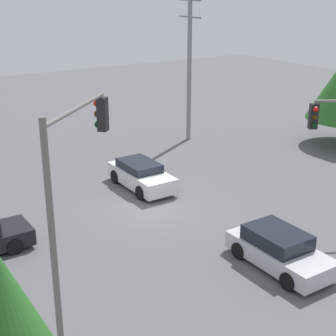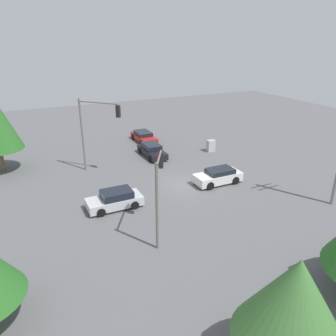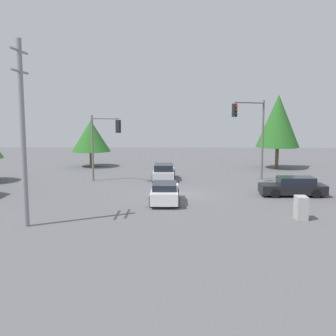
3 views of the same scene
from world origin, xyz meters
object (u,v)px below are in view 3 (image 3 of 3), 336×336
(sedan_white, at_px, (165,193))
(traffic_signal_cross, at_px, (252,126))
(traffic_signal_main, at_px, (103,137))
(sedan_silver, at_px, (164,172))
(electrical_cabinet, at_px, (301,208))
(sedan_dark, at_px, (293,187))

(sedan_white, height_order, traffic_signal_cross, traffic_signal_cross)
(traffic_signal_main, distance_m, traffic_signal_cross, 12.54)
(sedan_silver, distance_m, traffic_signal_cross, 8.53)
(sedan_white, bearing_deg, traffic_signal_cross, 50.58)
(traffic_signal_main, bearing_deg, electrical_cabinet, -13.54)
(traffic_signal_main, bearing_deg, sedan_dark, 8.33)
(electrical_cabinet, bearing_deg, sedan_dark, 167.97)
(sedan_silver, height_order, traffic_signal_cross, traffic_signal_cross)
(sedan_silver, bearing_deg, sedan_dark, -36.84)
(sedan_silver, relative_size, traffic_signal_cross, 0.60)
(traffic_signal_cross, bearing_deg, sedan_dark, 63.12)
(sedan_dark, relative_size, traffic_signal_cross, 0.66)
(traffic_signal_main, distance_m, electrical_cabinet, 18.06)
(sedan_silver, distance_m, electrical_cabinet, 15.71)
(sedan_white, xyz_separation_m, sedan_silver, (-9.45, -0.32, -0.01))
(sedan_white, bearing_deg, traffic_signal_main, 123.37)
(sedan_dark, xyz_separation_m, traffic_signal_main, (-5.63, -14.34, 3.15))
(sedan_silver, xyz_separation_m, sedan_dark, (6.99, 9.33, -0.01))
(sedan_silver, xyz_separation_m, traffic_signal_cross, (0.74, 7.48, 4.05))
(sedan_dark, bearing_deg, sedan_silver, 53.16)
(sedan_white, xyz_separation_m, electrical_cabinet, (4.11, 7.61, -0.02))
(sedan_silver, relative_size, electrical_cabinet, 3.19)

